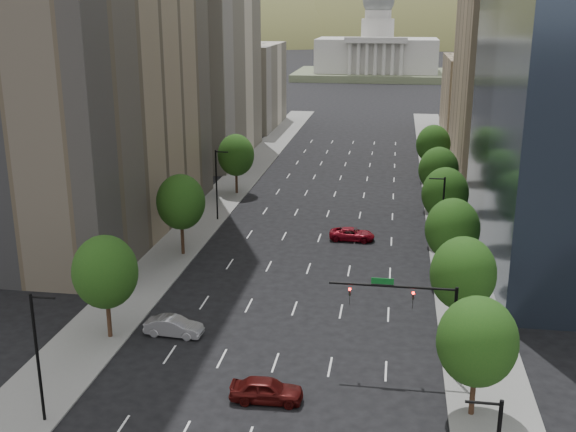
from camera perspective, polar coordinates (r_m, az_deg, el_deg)
The scene contains 24 objects.
sidewalk_left at distance 84.22m, azimuth -7.95°, elevation -1.22°, with size 6.00×200.00×0.15m, color slate.
sidewalk_right at distance 81.13m, azimuth 13.54°, elevation -2.25°, with size 6.00×200.00×0.15m, color slate.
midrise_cream_left at distance 124.38m, azimuth -6.82°, elevation 12.82°, with size 14.00×30.00×35.00m, color beige.
filler_left at distance 157.05m, azimuth -3.46°, elevation 10.61°, with size 14.00×26.00×18.00m, color beige.
parking_tan_right at distance 118.26m, azimuth 17.29°, elevation 10.78°, with size 14.00×30.00×30.00m, color #8C7759.
filler_right at distance 151.55m, azimuth 15.37°, elevation 9.44°, with size 14.00×26.00×16.00m, color #8C7759.
tree_right_0 at distance 46.71m, azimuth 15.24°, elevation -9.91°, with size 5.20×5.20×8.39m.
tree_right_1 at distance 56.59m, azimuth 14.15°, elevation -4.61°, with size 5.20×5.20×8.75m.
tree_right_2 at distance 67.92m, azimuth 13.32°, elevation -1.06°, with size 5.20×5.20×8.61m.
tree_right_3 at distance 79.34m, azimuth 12.74°, elevation 1.77°, with size 5.20×5.20×8.89m.
tree_right_4 at distance 93.02m, azimuth 12.23°, elevation 3.73°, with size 5.20×5.20×8.46m.
tree_right_5 at distance 108.60m, azimuth 11.82°, elevation 5.76°, with size 5.20×5.20×8.75m.
tree_left_0 at distance 57.09m, azimuth -14.75°, elevation -4.46°, with size 5.20×5.20×8.75m.
tree_left_1 at distance 74.79m, azimuth -8.77°, elevation 1.14°, with size 5.20×5.20×8.97m.
tree_left_2 at distance 99.23m, azimuth -4.29°, elevation 5.00°, with size 5.20×5.20×8.68m.
streetlight_rn at distance 74.78m, azimuth 12.49°, elevation 0.04°, with size 1.70×0.20×9.00m.
streetlight_ls at distance 47.45m, azimuth -19.79°, elevation -10.64°, with size 1.70×0.20×9.00m.
streetlight_ln at distance 86.98m, azimuth -5.84°, elevation 2.71°, with size 1.70×0.20×9.00m.
traffic_signal at distance 51.02m, azimuth 10.75°, elevation -7.50°, with size 9.12×0.40×7.38m.
capitol at distance 266.95m, azimuth 7.27°, elevation 12.97°, with size 60.00×40.00×35.20m.
foothills at distance 619.79m, azimuth 11.47°, elevation 10.60°, with size 720.00×413.00×263.00m.
car_maroon at distance 48.88m, azimuth -1.77°, elevation -14.05°, with size 2.02×5.03×1.71m, color #450C0B.
car_silver at distance 58.40m, azimuth -9.33°, elevation -8.91°, with size 1.67×4.79×1.58m, color #9D9CA2.
car_red_far at distance 80.56m, azimuth 5.26°, elevation -1.48°, with size 2.40×5.19×1.44m, color maroon.
Camera 1 is at (8.25, -16.55, 25.93)m, focal length 43.40 mm.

